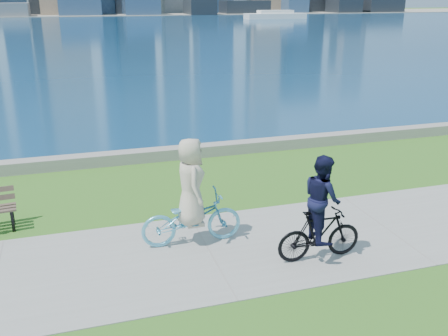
% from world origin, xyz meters
% --- Properties ---
extents(ground, '(320.00, 320.00, 0.00)m').
position_xyz_m(ground, '(0.00, 0.00, 0.00)').
color(ground, '#2D6219').
rests_on(ground, ground).
extents(concrete_path, '(80.00, 3.50, 0.02)m').
position_xyz_m(concrete_path, '(0.00, 0.00, 0.01)').
color(concrete_path, gray).
rests_on(concrete_path, ground).
extents(seawall, '(90.00, 0.50, 0.35)m').
position_xyz_m(seawall, '(0.00, 6.20, 0.17)').
color(seawall, gray).
rests_on(seawall, ground).
extents(bay_water, '(320.00, 131.00, 0.01)m').
position_xyz_m(bay_water, '(0.00, 72.00, 0.00)').
color(bay_water, navy).
rests_on(bay_water, ground).
extents(far_shore, '(320.00, 30.00, 0.12)m').
position_xyz_m(far_shore, '(0.00, 130.00, 0.06)').
color(far_shore, gray).
rests_on(far_shore, ground).
extents(ferry_far, '(12.76, 3.65, 1.73)m').
position_xyz_m(ferry_far, '(39.63, 92.17, 0.72)').
color(ferry_far, white).
rests_on(ferry_far, ground).
extents(cyclist_woman, '(0.77, 2.09, 2.23)m').
position_xyz_m(cyclist_woman, '(-0.24, 0.52, 0.85)').
color(cyclist_woman, '#5AB6DB').
rests_on(cyclist_woman, ground).
extents(cyclist_man, '(0.64, 1.71, 2.10)m').
position_xyz_m(cyclist_man, '(1.95, -0.85, 0.91)').
color(cyclist_man, black).
rests_on(cyclist_man, ground).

